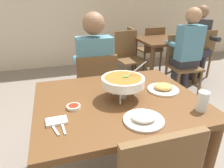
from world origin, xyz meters
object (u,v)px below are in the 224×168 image
at_px(dining_table_main, 118,112).
at_px(sauce_dish, 74,107).
at_px(chair_bg_middle, 200,51).
at_px(chair_bg_window, 125,49).
at_px(dining_table_far, 166,46).
at_px(drink_glass, 202,102).
at_px(chair_bg_corner, 151,47).
at_px(chair_diner_main, 96,88).
at_px(appetizer_plate, 163,88).
at_px(patron_bg_left, 187,47).
at_px(patron_bg_middle, 199,38).
at_px(rice_plate, 144,118).
at_px(curry_bowl, 123,82).
at_px(chair_bg_left, 181,61).
at_px(diner_main, 94,67).
at_px(chair_bg_right, 128,54).

bearing_deg(dining_table_main, sauce_dish, -171.69).
bearing_deg(chair_bg_middle, chair_bg_window, 155.40).
distance_m(dining_table_far, chair_bg_window, 0.79).
relative_size(drink_glass, chair_bg_corner, 0.14).
bearing_deg(chair_diner_main, chair_bg_corner, 47.17).
bearing_deg(appetizer_plate, patron_bg_left, 47.86).
distance_m(chair_bg_middle, patron_bg_middle, 0.24).
bearing_deg(dining_table_far, chair_diner_main, -144.08).
distance_m(chair_bg_middle, patron_bg_left, 0.91).
distance_m(rice_plate, patron_bg_left, 2.16).
xyz_separation_m(chair_bg_middle, chair_bg_window, (-1.27, 0.58, 0.00)).
bearing_deg(chair_bg_window, curry_bowl, -110.94).
relative_size(rice_plate, chair_bg_left, 0.27).
bearing_deg(appetizer_plate, diner_main, 116.04).
bearing_deg(diner_main, chair_diner_main, -90.00).
height_order(dining_table_far, patron_bg_left, patron_bg_left).
relative_size(diner_main, chair_bg_left, 1.46).
bearing_deg(appetizer_plate, chair_bg_left, 49.81).
bearing_deg(chair_bg_right, chair_bg_left, -42.74).
bearing_deg(chair_bg_window, dining_table_main, -111.66).
height_order(sauce_dish, patron_bg_middle, patron_bg_middle).
distance_m(dining_table_main, rice_plate, 0.35).
relative_size(chair_diner_main, drink_glass, 6.92).
bearing_deg(dining_table_main, drink_glass, -34.04).
relative_size(curry_bowl, chair_bg_right, 0.37).
xyz_separation_m(chair_diner_main, chair_bg_middle, (2.22, 1.05, 0.00)).
bearing_deg(rice_plate, dining_table_main, 99.11).
relative_size(chair_diner_main, dining_table_far, 0.90).
bearing_deg(dining_table_far, chair_bg_corner, 91.38).
relative_size(dining_table_main, chair_bg_left, 1.28).
distance_m(curry_bowl, chair_bg_corner, 2.85).
relative_size(chair_bg_middle, chair_bg_window, 1.00).
distance_m(chair_bg_corner, patron_bg_left, 1.15).
bearing_deg(dining_table_far, sauce_dish, -133.99).
bearing_deg(chair_bg_window, sauce_dish, -117.56).
relative_size(chair_bg_left, patron_bg_left, 0.69).
distance_m(dining_table_main, curry_bowl, 0.24).
bearing_deg(drink_glass, appetizer_plate, 103.73).
distance_m(dining_table_main, chair_bg_window, 2.58).
distance_m(chair_bg_right, patron_bg_left, 0.99).
bearing_deg(chair_bg_middle, dining_table_main, -140.73).
bearing_deg(drink_glass, diner_main, 112.54).
distance_m(drink_glass, patron_bg_middle, 2.71).
xyz_separation_m(drink_glass, patron_bg_left, (1.05, 1.59, -0.08)).
relative_size(dining_table_main, chair_diner_main, 1.28).
height_order(curry_bowl, patron_bg_left, patron_bg_left).
distance_m(chair_bg_left, patron_bg_middle, 0.80).
xyz_separation_m(curry_bowl, chair_bg_middle, (2.18, 1.82, -0.39)).
xyz_separation_m(chair_bg_middle, patron_bg_middle, (-0.07, -0.01, 0.24)).
bearing_deg(curry_bowl, chair_bg_right, 67.41).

